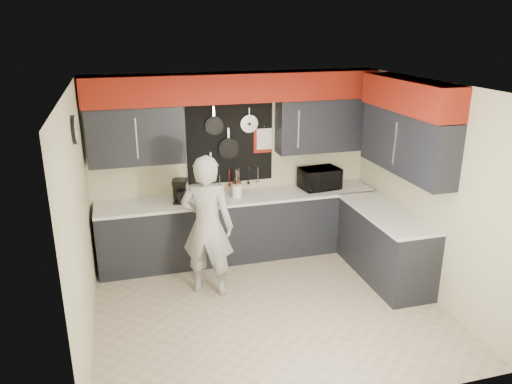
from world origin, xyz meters
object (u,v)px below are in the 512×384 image
object	(u,v)px
utensil_crock	(237,191)
person	(207,226)
coffee_maker	(180,190)
knife_block	(237,188)
microwave	(320,179)

from	to	relation	value
utensil_crock	person	distance (m)	1.03
coffee_maker	person	size ratio (longest dim) A/B	0.18
utensil_crock	person	bearing A→B (deg)	-124.34
utensil_crock	coffee_maker	world-z (taller)	coffee_maker
utensil_crock	knife_block	bearing A→B (deg)	77.05
knife_block	coffee_maker	bearing A→B (deg)	173.74
knife_block	person	bearing A→B (deg)	-133.45
coffee_maker	knife_block	bearing A→B (deg)	23.06
utensil_crock	microwave	bearing A→B (deg)	1.75
microwave	coffee_maker	distance (m)	2.02
microwave	knife_block	size ratio (longest dim) A/B	2.67
microwave	utensil_crock	distance (m)	1.24
utensil_crock	coffee_maker	bearing A→B (deg)	178.53
knife_block	person	xyz separation A→B (m)	(-0.59, -0.92, -0.14)
knife_block	utensil_crock	xyz separation A→B (m)	(-0.02, -0.08, -0.02)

